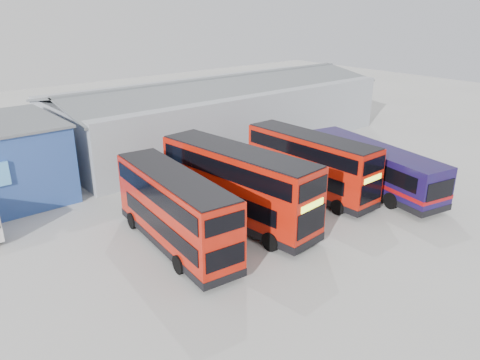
% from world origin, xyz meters
% --- Properties ---
extents(ground_plane, '(120.00, 120.00, 0.00)m').
position_xyz_m(ground_plane, '(0.00, 0.00, 0.00)').
color(ground_plane, '#9E9E99').
rests_on(ground_plane, ground).
extents(maintenance_shed, '(30.50, 12.00, 5.89)m').
position_xyz_m(maintenance_shed, '(8.00, 20.00, 2.60)').
color(maintenance_shed, '#989EA6').
rests_on(maintenance_shed, ground).
extents(double_decker_left, '(3.24, 9.86, 4.10)m').
position_xyz_m(double_decker_left, '(-6.48, 5.04, 2.04)').
color(double_decker_left, '#B5180A').
rests_on(double_decker_left, ground).
extents(double_decker_centre, '(3.56, 10.78, 4.48)m').
position_xyz_m(double_decker_centre, '(-2.10, 5.27, 2.23)').
color(double_decker_centre, '#B5180A').
rests_on(double_decker_centre, ground).
extents(double_decker_right, '(2.60, 9.79, 4.12)m').
position_xyz_m(double_decker_right, '(4.33, 5.51, 2.05)').
color(double_decker_right, '#B5180A').
rests_on(double_decker_right, ground).
extents(single_decker_blue, '(4.72, 11.52, 3.05)m').
position_xyz_m(single_decker_blue, '(8.33, 3.42, 1.52)').
color(single_decker_blue, '#120E3F').
rests_on(single_decker_blue, ground).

